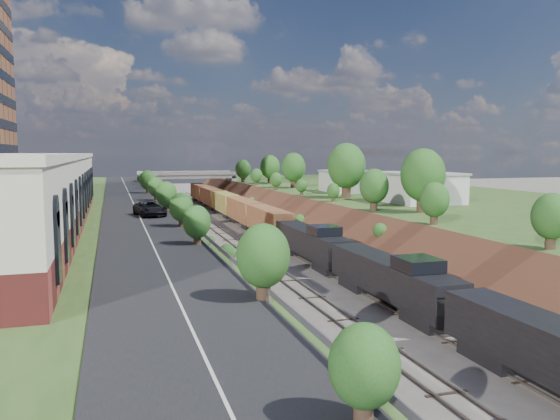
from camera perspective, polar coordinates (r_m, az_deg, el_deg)
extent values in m
cube|color=#345121|center=(92.87, 16.46, -0.16)|extent=(44.00, 180.00, 5.00)
cube|color=brown|center=(78.06, -11.63, -3.02)|extent=(10.00, 180.00, 10.00)
cube|color=brown|center=(83.08, 3.66, -2.37)|extent=(10.00, 180.00, 10.00)
cube|color=gray|center=(79.28, -5.57, -2.72)|extent=(1.58, 180.00, 0.18)
cube|color=gray|center=(80.48, -1.94, -2.57)|extent=(1.58, 180.00, 0.18)
cube|color=black|center=(77.14, -15.04, 0.57)|extent=(8.00, 180.00, 0.10)
cube|color=#99999E|center=(77.35, -12.01, 1.03)|extent=(0.06, 171.00, 0.30)
cube|color=maroon|center=(55.92, -27.05, -0.79)|extent=(14.00, 62.00, 2.20)
cube|color=beige|center=(55.67, -27.21, 2.53)|extent=(14.00, 62.00, 4.30)
cube|color=gray|center=(139.22, -14.39, 2.12)|extent=(1.50, 8.00, 6.20)
cube|color=gray|center=(142.23, -5.09, 2.36)|extent=(1.50, 8.00, 6.20)
cube|color=gray|center=(140.10, -9.71, 3.51)|extent=(24.00, 8.00, 1.00)
cube|color=gray|center=(136.11, -9.50, 3.78)|extent=(24.00, 0.30, 0.80)
cube|color=gray|center=(144.03, -9.93, 3.89)|extent=(24.00, 0.30, 0.80)
cube|color=silver|center=(80.67, 14.08, 2.22)|extent=(9.00, 12.00, 4.00)
cube|color=silver|center=(99.89, 7.26, 2.93)|extent=(8.00, 10.00, 3.60)
cylinder|color=#473323|center=(67.13, 14.63, 0.88)|extent=(1.30, 1.30, 2.62)
ellipsoid|color=#29551E|center=(66.94, 14.70, 3.57)|extent=(5.25, 5.25, 6.30)
cylinder|color=#473323|center=(37.90, -7.01, -3.86)|extent=(0.66, 0.66, 1.22)
ellipsoid|color=#29551E|center=(37.68, -7.04, -1.65)|extent=(2.45, 2.45, 2.94)
cube|color=black|center=(44.52, 11.44, -6.87)|extent=(2.85, 17.09, 2.69)
cube|color=black|center=(60.71, 3.21, -3.33)|extent=(2.85, 17.09, 2.69)
cube|color=brown|center=(106.29, -5.80, 0.86)|extent=(2.85, 76.23, 3.42)
imported|color=black|center=(62.17, -13.44, 0.15)|extent=(3.70, 6.25, 1.63)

